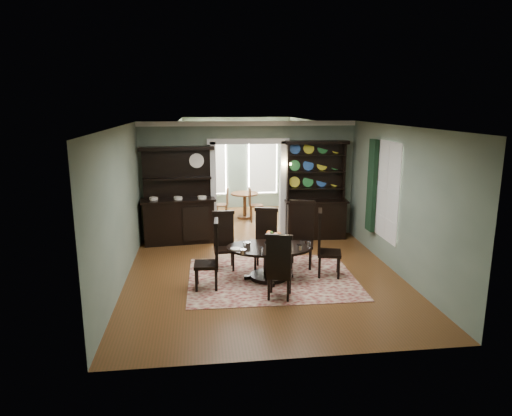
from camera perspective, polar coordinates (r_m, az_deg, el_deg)
The scene contains 19 objects.
room at distance 8.86m, azimuth 1.05°, elevation 0.90°, with size 5.51×6.01×3.01m.
parlor at distance 14.25m, azimuth -2.06°, elevation 5.20°, with size 3.51×3.50×3.01m.
doorway_trim at distance 11.74m, azimuth -0.98°, elevation 4.06°, with size 2.08×0.25×2.57m.
right_window at distance 10.41m, azimuth 15.20°, elevation 2.38°, with size 0.15×1.47×2.12m.
wall_sconce at distance 11.69m, azimuth 3.75°, elevation 5.35°, with size 0.27×0.21×0.21m.
rug at distance 9.26m, azimuth 2.01°, elevation -8.74°, with size 3.31×2.60×0.01m, color maroon.
dining_table at distance 9.09m, azimuth 1.60°, elevation -6.08°, with size 1.80×1.73×0.67m.
centerpiece at distance 9.09m, azimuth 2.06°, elevation -4.23°, with size 1.61×1.03×0.26m.
chair_far_left at distance 9.66m, azimuth -4.03°, elevation -3.83°, with size 0.47×0.44×1.23m.
chair_far_mid at distance 9.63m, azimuth 1.22°, elevation -3.63°, with size 0.58×0.56×1.29m.
chair_far_right at distance 9.82m, azimuth 5.76°, elevation -2.98°, with size 0.64×0.62×1.42m.
chair_end_left at distance 8.60m, azimuth -5.53°, elevation -5.61°, with size 0.48×0.51×1.32m.
chair_end_right at distance 9.27m, azimuth 8.49°, elevation -4.20°, with size 0.59×0.61×1.36m.
chair_near at distance 8.07m, azimuth 2.90°, elevation -7.18°, with size 0.56×0.54×1.24m.
sideboard at distance 11.57m, azimuth -9.66°, elevation -0.19°, with size 1.88×0.82×2.40m.
welsh_dresser at distance 11.91m, azimuth 7.44°, elevation 0.63°, with size 1.64×0.68×2.51m.
parlor_table at distance 13.90m, azimuth -1.42°, elevation 0.79°, with size 0.84×0.84×0.78m.
parlor_chair_left at distance 13.72m, azimuth -4.04°, elevation 0.62°, with size 0.43×0.42×0.96m.
parlor_chair_right at distance 13.47m, azimuth -0.29°, elevation 0.56°, with size 0.43×0.43×1.02m.
Camera 1 is at (-1.22, -8.54, 3.41)m, focal length 32.00 mm.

